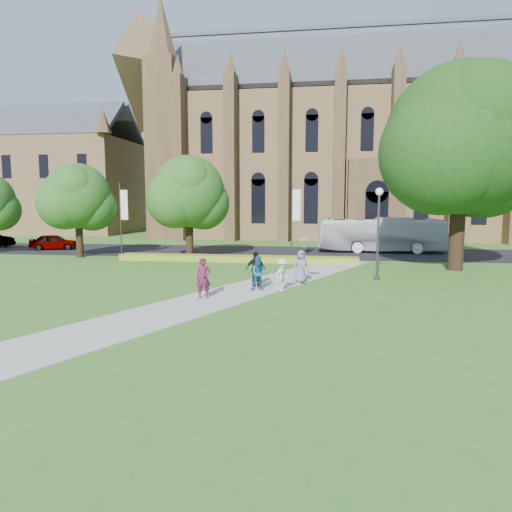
% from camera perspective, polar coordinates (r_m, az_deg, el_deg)
% --- Properties ---
extents(ground, '(160.00, 160.00, 0.00)m').
position_cam_1_polar(ground, '(21.08, -3.84, -5.43)').
color(ground, '#2F6E21').
rests_on(ground, ground).
extents(road, '(160.00, 10.00, 0.02)m').
position_cam_1_polar(road, '(40.62, 2.10, 0.52)').
color(road, black).
rests_on(road, ground).
extents(footpath, '(15.58, 28.54, 0.04)m').
position_cam_1_polar(footpath, '(22.04, -3.30, -4.84)').
color(footpath, '#B2B2A8').
rests_on(footpath, ground).
extents(flower_hedge, '(18.00, 1.40, 0.45)m').
position_cam_1_polar(flower_hedge, '(34.20, -2.47, -0.31)').
color(flower_hedge, gold).
rests_on(flower_hedge, ground).
extents(cathedral, '(52.60, 18.25, 28.00)m').
position_cam_1_polar(cathedral, '(60.73, 14.03, 14.69)').
color(cathedral, brown).
rests_on(cathedral, ground).
extents(building_west, '(22.00, 14.00, 18.30)m').
position_cam_1_polar(building_west, '(73.18, -23.69, 9.97)').
color(building_west, brown).
rests_on(building_west, ground).
extents(streetlamp, '(0.44, 0.44, 5.24)m').
position_cam_1_polar(streetlamp, '(26.84, 15.06, 4.08)').
color(streetlamp, '#38383D').
rests_on(streetlamp, ground).
extents(large_tree, '(9.60, 9.60, 13.20)m').
position_cam_1_polar(large_tree, '(32.54, 24.31, 13.11)').
color(large_tree, '#332114').
rests_on(large_tree, ground).
extents(street_tree_0, '(5.20, 5.20, 7.50)m').
position_cam_1_polar(street_tree_0, '(39.25, -21.40, 6.95)').
color(street_tree_0, '#332114').
rests_on(street_tree_0, ground).
extents(street_tree_1, '(5.60, 5.60, 8.05)m').
position_cam_1_polar(street_tree_1, '(36.16, -8.42, 7.94)').
color(street_tree_1, '#332114').
rests_on(street_tree_1, ground).
extents(banner_pole_0, '(0.70, 0.10, 6.00)m').
position_cam_1_polar(banner_pole_0, '(35.42, 4.69, 5.05)').
color(banner_pole_0, '#38383D').
rests_on(banner_pole_0, ground).
extents(banner_pole_1, '(0.70, 0.10, 6.00)m').
position_cam_1_polar(banner_pole_1, '(38.91, -16.43, 4.95)').
color(banner_pole_1, '#38383D').
rests_on(banner_pole_1, ground).
extents(tour_coach, '(11.08, 2.93, 3.07)m').
position_cam_1_polar(tour_coach, '(41.75, 15.34, 2.57)').
color(tour_coach, white).
rests_on(tour_coach, road).
extents(car_0, '(4.54, 2.97, 1.44)m').
position_cam_1_polar(car_0, '(46.50, -23.93, 1.63)').
color(car_0, gray).
rests_on(car_0, road).
extents(pedestrian_0, '(0.79, 0.65, 1.87)m').
position_cam_1_polar(pedestrian_0, '(21.10, -6.58, -2.76)').
color(pedestrian_0, '#5C1534').
rests_on(pedestrian_0, footpath).
extents(pedestrian_1, '(0.95, 0.80, 1.72)m').
position_cam_1_polar(pedestrian_1, '(22.77, 0.38, -2.20)').
color(pedestrian_1, '#195A7D').
rests_on(pedestrian_1, footpath).
extents(pedestrian_2, '(1.03, 1.20, 1.61)m').
position_cam_1_polar(pedestrian_2, '(22.65, 3.34, -2.39)').
color(pedestrian_2, silver).
rests_on(pedestrian_2, footpath).
extents(pedestrian_3, '(1.16, 0.94, 1.84)m').
position_cam_1_polar(pedestrian_3, '(23.88, -0.07, -1.62)').
color(pedestrian_3, black).
rests_on(pedestrian_3, footpath).
extents(pedestrian_4, '(1.03, 0.87, 1.79)m').
position_cam_1_polar(pedestrian_4, '(24.99, 5.67, -1.34)').
color(pedestrian_4, slate).
rests_on(pedestrian_4, footpath).
extents(parasol, '(1.01, 1.01, 0.67)m').
position_cam_1_polar(parasol, '(24.94, 6.12, 1.48)').
color(parasol, '#CE91AE').
rests_on(parasol, pedestrian_4).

